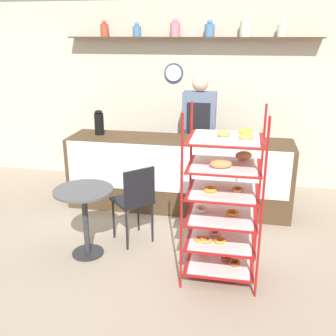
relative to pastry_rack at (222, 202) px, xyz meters
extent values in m
plane|color=gray|center=(-0.66, 0.36, -0.78)|extent=(14.00, 14.00, 0.00)
cube|color=beige|center=(-0.66, 2.60, 0.57)|extent=(10.00, 0.06, 2.70)
cube|color=#4C331E|center=(-0.66, 2.45, 1.41)|extent=(3.61, 0.24, 0.02)
cylinder|color=#B24C33|center=(-1.93, 2.45, 1.51)|extent=(0.12, 0.12, 0.18)
sphere|color=#B24C33|center=(-1.93, 2.45, 1.62)|extent=(0.07, 0.07, 0.07)
cylinder|color=#4C7FB2|center=(-1.44, 2.45, 1.49)|extent=(0.12, 0.12, 0.14)
sphere|color=#4C7FB2|center=(-1.44, 2.45, 1.59)|extent=(0.07, 0.07, 0.07)
cylinder|color=#CC7F99|center=(-0.88, 2.45, 1.51)|extent=(0.14, 0.14, 0.19)
sphere|color=#CC7F99|center=(-0.88, 2.45, 1.63)|extent=(0.08, 0.08, 0.08)
cylinder|color=#4C7FB2|center=(-0.39, 2.45, 1.51)|extent=(0.14, 0.14, 0.17)
sphere|color=#4C7FB2|center=(-0.39, 2.45, 1.61)|extent=(0.08, 0.08, 0.08)
cylinder|color=silver|center=(0.10, 2.45, 1.52)|extent=(0.16, 0.16, 0.20)
sphere|color=silver|center=(0.10, 2.45, 1.65)|extent=(0.09, 0.09, 0.09)
cylinder|color=silver|center=(0.59, 2.45, 1.50)|extent=(0.13, 0.13, 0.16)
sphere|color=silver|center=(0.59, 2.45, 1.60)|extent=(0.07, 0.07, 0.07)
cylinder|color=navy|center=(-0.92, 2.55, 0.91)|extent=(0.28, 0.03, 0.28)
cylinder|color=white|center=(-0.92, 2.53, 0.91)|extent=(0.24, 0.00, 0.24)
cube|color=#4C3823|center=(-0.66, 1.50, -0.30)|extent=(2.92, 0.65, 0.95)
cube|color=silver|center=(-0.66, 1.16, -0.13)|extent=(2.80, 0.01, 0.61)
cylinder|color=#A51919|center=(-0.34, -0.29, 0.05)|extent=(0.02, 0.02, 1.64)
cylinder|color=#A51919|center=(0.34, -0.29, 0.05)|extent=(0.02, 0.02, 1.64)
cylinder|color=#A51919|center=(-0.34, 0.28, 0.05)|extent=(0.02, 0.02, 1.64)
cylinder|color=#A51919|center=(0.34, 0.28, 0.05)|extent=(0.02, 0.02, 1.64)
cube|color=#A51919|center=(0.00, 0.00, -0.66)|extent=(0.65, 0.54, 0.01)
cube|color=white|center=(0.00, 0.00, -0.64)|extent=(0.58, 0.48, 0.01)
torus|color=brown|center=(0.14, -0.02, -0.62)|extent=(0.12, 0.12, 0.03)
torus|color=gold|center=(-0.18, 0.15, -0.62)|extent=(0.13, 0.13, 0.04)
torus|color=brown|center=(0.07, 0.05, -0.62)|extent=(0.11, 0.11, 0.03)
cube|color=#A51919|center=(0.00, 0.00, -0.41)|extent=(0.65, 0.54, 0.01)
cube|color=white|center=(0.00, 0.00, -0.39)|extent=(0.58, 0.48, 0.01)
torus|color=gold|center=(-0.19, -0.07, -0.37)|extent=(0.12, 0.12, 0.03)
torus|color=tan|center=(-0.13, -0.08, -0.37)|extent=(0.12, 0.12, 0.04)
torus|color=#EAB2C1|center=(-0.06, 0.08, -0.37)|extent=(0.13, 0.13, 0.03)
torus|color=gold|center=(0.00, -0.06, -0.37)|extent=(0.12, 0.12, 0.03)
cube|color=#A51919|center=(0.00, 0.00, -0.16)|extent=(0.65, 0.54, 0.01)
cube|color=white|center=(0.00, 0.00, -0.14)|extent=(0.58, 0.48, 0.01)
torus|color=silver|center=(-0.20, 0.05, -0.12)|extent=(0.13, 0.13, 0.04)
torus|color=gold|center=(0.09, 0.04, -0.12)|extent=(0.12, 0.12, 0.03)
cube|color=#A51919|center=(0.00, 0.00, 0.10)|extent=(0.65, 0.54, 0.01)
cube|color=white|center=(0.00, 0.00, 0.11)|extent=(0.58, 0.48, 0.01)
torus|color=tan|center=(0.13, 0.01, 0.13)|extent=(0.11, 0.11, 0.03)
torus|color=gold|center=(-0.11, -0.06, 0.13)|extent=(0.12, 0.12, 0.04)
cube|color=#A51919|center=(0.00, 0.00, 0.35)|extent=(0.65, 0.54, 0.01)
cube|color=white|center=(0.00, 0.00, 0.36)|extent=(0.58, 0.48, 0.01)
ellipsoid|color=tan|center=(-0.02, -0.12, 0.41)|extent=(0.20, 0.12, 0.08)
ellipsoid|color=tan|center=(0.17, 0.16, 0.41)|extent=(0.17, 0.12, 0.08)
cube|color=#A51919|center=(0.00, 0.00, 0.60)|extent=(0.65, 0.54, 0.01)
cube|color=white|center=(0.00, 0.00, 0.61)|extent=(0.58, 0.48, 0.01)
torus|color=tan|center=(-0.02, 0.04, 0.64)|extent=(0.14, 0.14, 0.04)
torus|color=gold|center=(0.17, 0.16, 0.63)|extent=(0.13, 0.13, 0.04)
torus|color=#EAB2C1|center=(-0.13, -0.04, 0.63)|extent=(0.13, 0.13, 0.03)
torus|color=tan|center=(0.17, -0.04, 0.63)|extent=(0.13, 0.13, 0.04)
cube|color=#282833|center=(-0.47, 2.09, -0.29)|extent=(0.28, 0.19, 0.97)
cube|color=slate|center=(-0.47, 2.09, 0.45)|extent=(0.46, 0.22, 0.52)
cube|color=black|center=(-0.47, 1.98, 0.35)|extent=(0.32, 0.01, 0.43)
sphere|color=beige|center=(-0.47, 2.09, 0.82)|extent=(0.23, 0.23, 0.23)
cylinder|color=#262628|center=(-1.41, 0.11, -0.77)|extent=(0.34, 0.34, 0.02)
cylinder|color=#333338|center=(-1.41, 0.11, -0.41)|extent=(0.06, 0.06, 0.70)
cylinder|color=#4C4C51|center=(-1.41, 0.11, -0.04)|extent=(0.61, 0.61, 0.02)
cylinder|color=black|center=(-1.01, 0.73, -0.54)|extent=(0.02, 0.02, 0.48)
cylinder|color=black|center=(-1.24, 0.51, -0.54)|extent=(0.02, 0.02, 0.48)
cylinder|color=black|center=(-0.79, 0.50, -0.54)|extent=(0.02, 0.02, 0.48)
cylinder|color=black|center=(-1.02, 0.27, -0.54)|extent=(0.02, 0.02, 0.48)
cube|color=black|center=(-1.01, 0.50, -0.29)|extent=(0.54, 0.54, 0.03)
cube|color=black|center=(-0.89, 0.38, -0.07)|extent=(0.28, 0.27, 0.40)
cylinder|color=black|center=(-1.76, 1.56, 0.31)|extent=(0.13, 0.13, 0.29)
ellipsoid|color=black|center=(-1.76, 1.56, 0.48)|extent=(0.11, 0.11, 0.05)
cube|color=white|center=(0.19, 1.45, 0.18)|extent=(0.42, 0.34, 0.01)
torus|color=tan|center=(0.33, 1.54, 0.20)|extent=(0.11, 0.11, 0.04)
torus|color=silver|center=(0.18, 1.41, 0.20)|extent=(0.13, 0.13, 0.04)
torus|color=gold|center=(0.21, 1.52, 0.20)|extent=(0.10, 0.10, 0.03)
camera|label=1|loc=(0.13, -3.36, 1.47)|focal=42.00mm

